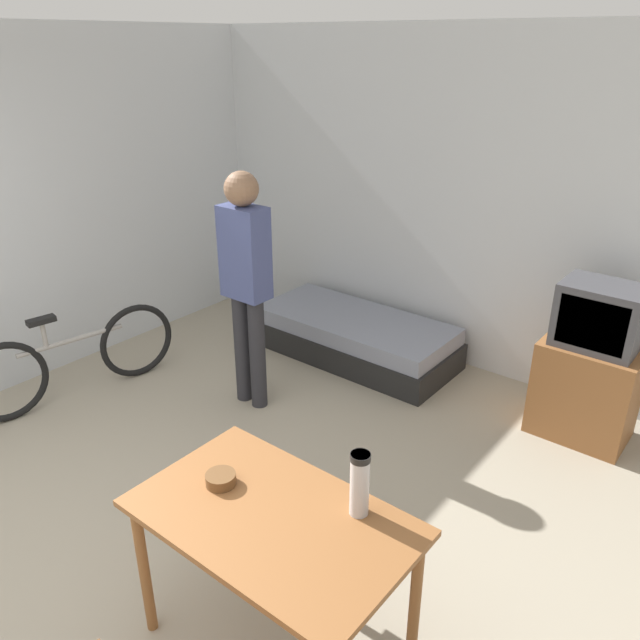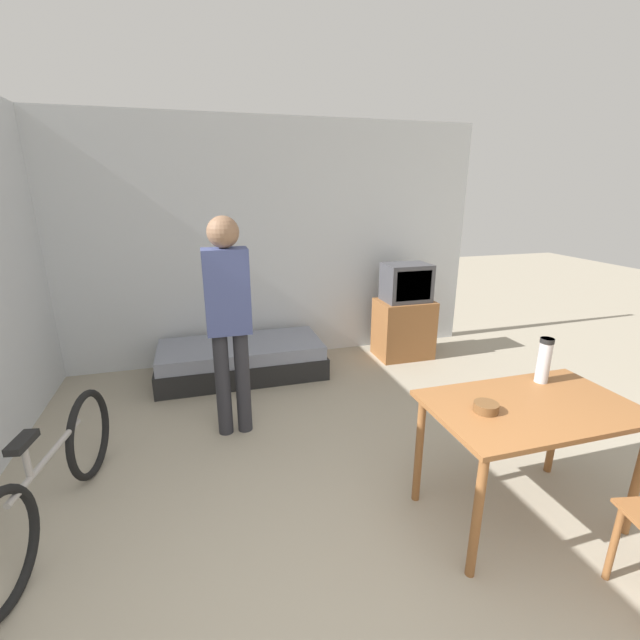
{
  "view_description": "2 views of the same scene",
  "coord_description": "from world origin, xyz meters",
  "px_view_note": "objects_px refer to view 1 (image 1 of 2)",
  "views": [
    {
      "loc": [
        2.55,
        -0.64,
        2.57
      ],
      "look_at": [
        0.35,
        2.12,
        0.98
      ],
      "focal_mm": 35.0,
      "sensor_mm": 36.0,
      "label": 1
    },
    {
      "loc": [
        -0.65,
        -0.97,
        1.97
      ],
      "look_at": [
        0.29,
        2.33,
        0.9
      ],
      "focal_mm": 24.0,
      "sensor_mm": 36.0,
      "label": 2
    }
  ],
  "objects_px": {
    "tv": "(590,369)",
    "bicycle": "(74,359)",
    "person_standing": "(246,274)",
    "daybed": "(355,337)",
    "dining_table": "(273,534)",
    "thermos_flask": "(360,481)",
    "mate_bowl": "(221,479)"
  },
  "relations": [
    {
      "from": "person_standing",
      "to": "mate_bowl",
      "type": "height_order",
      "value": "person_standing"
    },
    {
      "from": "daybed",
      "to": "tv",
      "type": "bearing_deg",
      "value": 0.87
    },
    {
      "from": "bicycle",
      "to": "person_standing",
      "type": "xyz_separation_m",
      "value": [
        1.12,
        0.79,
        0.72
      ]
    },
    {
      "from": "thermos_flask",
      "to": "tv",
      "type": "bearing_deg",
      "value": 84.05
    },
    {
      "from": "daybed",
      "to": "person_standing",
      "type": "bearing_deg",
      "value": -98.87
    },
    {
      "from": "tv",
      "to": "bicycle",
      "type": "bearing_deg",
      "value": -149.05
    },
    {
      "from": "tv",
      "to": "daybed",
      "type": "bearing_deg",
      "value": -179.13
    },
    {
      "from": "tv",
      "to": "thermos_flask",
      "type": "distance_m",
      "value": 2.43
    },
    {
      "from": "thermos_flask",
      "to": "person_standing",
      "type": "bearing_deg",
      "value": 146.58
    },
    {
      "from": "bicycle",
      "to": "person_standing",
      "type": "relative_size",
      "value": 0.92
    },
    {
      "from": "daybed",
      "to": "tv",
      "type": "distance_m",
      "value": 1.97
    },
    {
      "from": "daybed",
      "to": "thermos_flask",
      "type": "bearing_deg",
      "value": -54.27
    },
    {
      "from": "dining_table",
      "to": "daybed",
      "type": "bearing_deg",
      "value": 118.75
    },
    {
      "from": "dining_table",
      "to": "bicycle",
      "type": "height_order",
      "value": "dining_table"
    },
    {
      "from": "daybed",
      "to": "bicycle",
      "type": "bearing_deg",
      "value": -124.11
    },
    {
      "from": "daybed",
      "to": "dining_table",
      "type": "relative_size",
      "value": 1.49
    },
    {
      "from": "dining_table",
      "to": "bicycle",
      "type": "distance_m",
      "value": 2.82
    },
    {
      "from": "person_standing",
      "to": "mate_bowl",
      "type": "bearing_deg",
      "value": -48.74
    },
    {
      "from": "dining_table",
      "to": "thermos_flask",
      "type": "xyz_separation_m",
      "value": [
        0.27,
        0.24,
        0.26
      ]
    },
    {
      "from": "tv",
      "to": "thermos_flask",
      "type": "xyz_separation_m",
      "value": [
        -0.25,
        -2.38,
        0.42
      ]
    },
    {
      "from": "person_standing",
      "to": "thermos_flask",
      "type": "relative_size",
      "value": 5.99
    },
    {
      "from": "dining_table",
      "to": "bicycle",
      "type": "xyz_separation_m",
      "value": [
        -2.71,
        0.68,
        -0.35
      ]
    },
    {
      "from": "daybed",
      "to": "person_standing",
      "type": "relative_size",
      "value": 0.99
    },
    {
      "from": "dining_table",
      "to": "person_standing",
      "type": "xyz_separation_m",
      "value": [
        -1.59,
        1.47,
        0.38
      ]
    },
    {
      "from": "person_standing",
      "to": "daybed",
      "type": "bearing_deg",
      "value": 81.13
    },
    {
      "from": "dining_table",
      "to": "bicycle",
      "type": "relative_size",
      "value": 0.72
    },
    {
      "from": "tv",
      "to": "bicycle",
      "type": "height_order",
      "value": "tv"
    },
    {
      "from": "person_standing",
      "to": "thermos_flask",
      "type": "bearing_deg",
      "value": -33.42
    },
    {
      "from": "thermos_flask",
      "to": "mate_bowl",
      "type": "height_order",
      "value": "thermos_flask"
    },
    {
      "from": "daybed",
      "to": "tv",
      "type": "height_order",
      "value": "tv"
    },
    {
      "from": "daybed",
      "to": "thermos_flask",
      "type": "relative_size",
      "value": 5.95
    },
    {
      "from": "person_standing",
      "to": "mate_bowl",
      "type": "distance_m",
      "value": 1.96
    }
  ]
}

